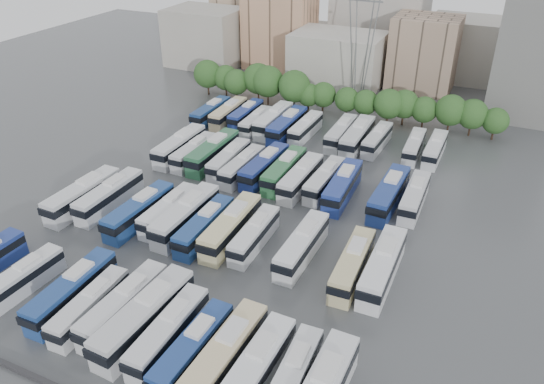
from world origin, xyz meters
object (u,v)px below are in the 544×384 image
at_px(bus_r2_s6, 265,166).
at_px(bus_r2_s7, 284,170).
at_px(apartment_tower, 536,51).
at_px(bus_r1_s10, 302,245).
at_px(bus_r3_s9, 357,136).
at_px(bus_r0_s4, 72,290).
at_px(bus_r1_s5, 186,215).
at_px(bus_r2_s5, 242,166).
at_px(bus_r0_s9, 193,349).
at_px(bus_r1_s4, 169,210).
at_px(bus_r3_s0, 211,112).
at_px(bus_r2_s10, 342,186).
at_px(bus_r0_s7, 145,316).
at_px(bus_r2_s8, 301,178).
at_px(bus_r2_s4, 229,160).
at_px(bus_r3_s2, 246,114).
at_px(bus_r1_s12, 353,264).
at_px(bus_r3_s8, 341,133).
at_px(bus_r2_s1, 180,146).
at_px(bus_r0_s10, 224,356).
at_px(bus_r2_s12, 389,193).
at_px(bus_r3_s10, 377,139).
at_px(bus_r1_s0, 83,195).
at_px(bus_r3_s5, 287,125).
at_px(bus_r1_s6, 205,226).
at_px(bus_r2_s13, 414,197).
at_px(bus_r1_s8, 254,235).
at_px(bus_r1_s3, 139,211).
at_px(bus_r3_s4, 274,120).
at_px(bus_r2_s9, 325,180).
at_px(bus_r0_s2, 21,280).
at_px(bus_r1_s13, 382,266).
at_px(bus_r0_s5, 90,306).
at_px(bus_r2_s3, 213,152).
at_px(bus_r0_s8, 169,332).
at_px(bus_r0_s12, 293,377).
at_px(bus_r2_s2, 194,152).
at_px(bus_r1_s1, 109,196).
at_px(bus_r3_s12, 414,146).
at_px(electricity_pylon, 364,14).
at_px(bus_r0_s6, 124,305).
at_px(bus_r0_s11, 255,371).
at_px(bus_r3_s13, 435,149).

height_order(bus_r2_s6, bus_r2_s7, bus_r2_s6).
bearing_deg(apartment_tower, bus_r1_s10, -109.65).
bearing_deg(bus_r3_s9, bus_r0_s4, -107.63).
bearing_deg(bus_r2_s7, bus_r1_s5, -111.01).
bearing_deg(bus_r2_s5, bus_r0_s9, -68.16).
height_order(bus_r1_s4, bus_r3_s0, bus_r3_s0).
bearing_deg(bus_r2_s10, bus_r0_s7, -107.76).
relative_size(bus_r1_s4, bus_r2_s8, 0.93).
relative_size(bus_r2_s4, bus_r3_s2, 1.03).
relative_size(bus_r1_s12, bus_r3_s8, 1.00).
bearing_deg(bus_r2_s1, bus_r1_s10, -31.41).
xyz_separation_m(bus_r0_s10, bus_r3_s0, (-33.01, 53.64, -0.17)).
xyz_separation_m(bus_r2_s12, bus_r3_s10, (-6.64, 18.39, -0.32)).
xyz_separation_m(bus_r1_s0, bus_r3_s5, (16.43, 35.73, -0.02)).
height_order(apartment_tower, bus_r1_s6, apartment_tower).
bearing_deg(bus_r1_s5, bus_r2_s12, 36.95).
bearing_deg(bus_r2_s4, bus_r2_s13, -0.68).
relative_size(bus_r1_s0, bus_r2_s5, 1.15).
relative_size(bus_r0_s10, bus_r2_s7, 1.04).
relative_size(bus_r0_s7, bus_r1_s8, 1.23).
bearing_deg(bus_r1_s3, bus_r1_s4, 32.33).
height_order(bus_r2_s7, bus_r3_s4, bus_r3_s4).
bearing_deg(bus_r2_s9, bus_r0_s2, -120.59).
bearing_deg(bus_r1_s13, bus_r0_s5, -144.53).
bearing_deg(bus_r2_s9, bus_r3_s10, 81.55).
height_order(bus_r0_s2, bus_r1_s3, bus_r1_s3).
height_order(bus_r2_s3, bus_r2_s6, bus_r2_s3).
bearing_deg(bus_r0_s8, bus_r0_s12, -0.27).
height_order(bus_r0_s2, bus_r2_s5, bus_r2_s5).
bearing_deg(bus_r3_s0, bus_r2_s2, -68.45).
bearing_deg(bus_r2_s8, bus_r3_s5, 120.21).
relative_size(bus_r1_s1, bus_r3_s9, 0.94).
height_order(bus_r2_s1, bus_r2_s7, bus_r2_s1).
relative_size(bus_r1_s5, bus_r1_s6, 1.10).
bearing_deg(bus_r1_s8, bus_r2_s13, 46.10).
xyz_separation_m(bus_r3_s4, bus_r3_s5, (3.36, -1.29, 0.02)).
bearing_deg(bus_r3_s12, electricity_pylon, 127.11).
relative_size(bus_r1_s3, bus_r3_s12, 1.16).
bearing_deg(bus_r2_s8, bus_r3_s2, 135.64).
bearing_deg(bus_r0_s9, bus_r2_s2, 123.42).
bearing_deg(bus_r0_s9, bus_r3_s12, 81.51).
height_order(bus_r0_s6, bus_r2_s3, bus_r2_s3).
relative_size(bus_r2_s8, bus_r3_s4, 0.96).
height_order(bus_r0_s11, bus_r2_s6, bus_r0_s11).
relative_size(bus_r2_s8, bus_r3_s12, 1.13).
distance_m(bus_r3_s10, bus_r3_s13, 9.94).
xyz_separation_m(bus_r0_s2, bus_r1_s8, (20.08, 19.05, 0.02)).
bearing_deg(bus_r2_s9, bus_r1_s3, -134.14).
height_order(bus_r0_s4, bus_r0_s11, bus_r0_s11).
xyz_separation_m(bus_r2_s1, bus_r2_s8, (22.95, -1.81, -0.09)).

